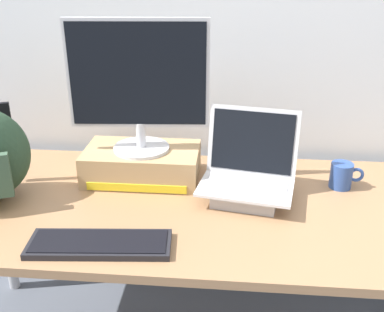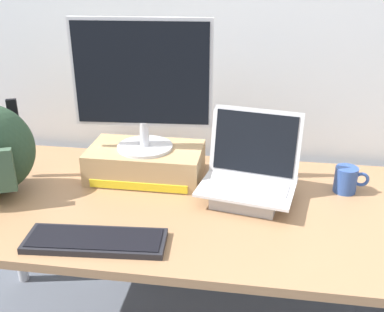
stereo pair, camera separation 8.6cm
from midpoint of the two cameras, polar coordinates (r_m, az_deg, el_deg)
The scene contains 7 objects.
back_wall at distance 1.93m, azimuth 3.74°, elevation 16.87°, with size 7.00×0.10×2.60m, color silver.
desk at distance 1.65m, azimuth 1.51°, elevation -7.69°, with size 1.97×0.82×0.73m.
toner_box_yellow at distance 1.78m, azimuth -4.40°, elevation -0.83°, with size 0.43×0.25×0.12m.
desktop_monitor at distance 1.67m, azimuth -4.75°, elevation 8.96°, with size 0.51×0.21×0.49m.
open_laptop at distance 1.63m, azimuth 8.54°, elevation -3.41°, with size 0.36×0.30×0.31m.
external_keyboard at distance 1.42m, azimuth -10.21°, elevation -10.36°, with size 0.43×0.17×0.02m.
coffee_mug at distance 1.78m, azimuth 20.01°, elevation -2.80°, with size 0.12×0.08×0.10m.
Camera 2 is at (0.21, -1.39, 1.54)m, focal length 42.83 mm.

